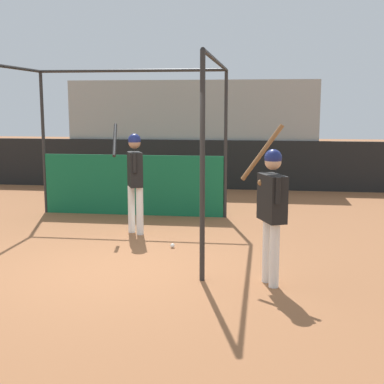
# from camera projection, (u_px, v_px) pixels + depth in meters

# --- Properties ---
(ground_plane) EXTENTS (60.00, 60.00, 0.00)m
(ground_plane) POSITION_uv_depth(u_px,v_px,m) (118.00, 268.00, 7.76)
(ground_plane) COLOR #935B38
(outfield_wall) EXTENTS (24.00, 0.12, 1.36)m
(outfield_wall) POSITION_uv_depth(u_px,v_px,m) (190.00, 164.00, 15.00)
(outfield_wall) COLOR black
(outfield_wall) RESTS_ON ground
(bleacher_section) EXTENTS (7.05, 3.20, 3.04)m
(bleacher_section) POSITION_uv_depth(u_px,v_px,m) (198.00, 131.00, 16.49)
(bleacher_section) COLOR #9E9E99
(bleacher_section) RESTS_ON ground
(batting_cage) EXTENTS (4.00, 4.18, 3.06)m
(batting_cage) POSITION_uv_depth(u_px,v_px,m) (123.00, 158.00, 10.56)
(batting_cage) COLOR #282828
(batting_cage) RESTS_ON ground
(player_batter) EXTENTS (0.70, 0.78, 1.99)m
(player_batter) POSITION_uv_depth(u_px,v_px,m) (134.00, 173.00, 9.66)
(player_batter) COLOR white
(player_batter) RESTS_ON ground
(player_waiting) EXTENTS (0.63, 0.70, 2.10)m
(player_waiting) POSITION_uv_depth(u_px,v_px,m) (272.00, 203.00, 6.89)
(player_waiting) COLOR white
(player_waiting) RESTS_ON ground
(baseball) EXTENTS (0.07, 0.07, 0.07)m
(baseball) POSITION_uv_depth(u_px,v_px,m) (173.00, 246.00, 8.84)
(baseball) COLOR white
(baseball) RESTS_ON ground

